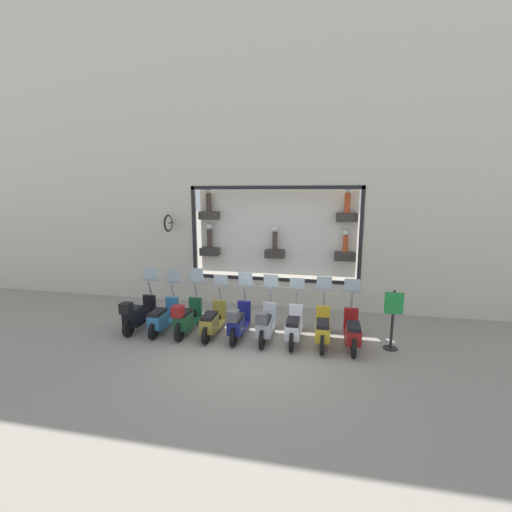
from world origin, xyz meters
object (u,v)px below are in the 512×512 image
at_px(scooter_red_0, 352,331).
at_px(scooter_navy_4, 238,322).
at_px(scooter_green_6, 186,317).
at_px(shop_sign_post, 393,318).
at_px(scooter_yellow_1, 323,329).
at_px(scooter_teal_7, 163,317).
at_px(scooter_silver_3, 265,324).
at_px(scooter_white_2, 294,327).
at_px(scooter_olive_5, 213,321).
at_px(scooter_black_8, 138,314).

xyz_separation_m(scooter_red_0, scooter_navy_4, (-0.06, 2.99, 0.05)).
relative_size(scooter_green_6, shop_sign_post, 1.17).
height_order(scooter_yellow_1, scooter_navy_4, scooter_navy_4).
height_order(scooter_green_6, shop_sign_post, scooter_green_6).
distance_m(scooter_green_6, scooter_teal_7, 0.75).
bearing_deg(scooter_teal_7, scooter_yellow_1, -89.94).
distance_m(scooter_red_0, scooter_silver_3, 2.25).
xyz_separation_m(scooter_silver_3, scooter_teal_7, (0.06, 2.99, -0.06)).
height_order(scooter_yellow_1, scooter_white_2, scooter_yellow_1).
height_order(scooter_yellow_1, scooter_olive_5, scooter_yellow_1).
bearing_deg(scooter_red_0, scooter_black_8, 90.57).
height_order(scooter_olive_5, scooter_teal_7, scooter_teal_7).
bearing_deg(scooter_green_6, scooter_silver_3, -90.13).
bearing_deg(shop_sign_post, scooter_olive_5, 91.17).
xyz_separation_m(scooter_olive_5, scooter_black_8, (-0.06, 2.24, 0.05)).
relative_size(scooter_red_0, scooter_silver_3, 1.00).
xyz_separation_m(scooter_navy_4, scooter_teal_7, (0.06, 2.24, -0.06)).
height_order(scooter_red_0, scooter_white_2, scooter_red_0).
bearing_deg(scooter_olive_5, scooter_navy_4, -94.18).
distance_m(scooter_white_2, scooter_navy_4, 1.50).
distance_m(scooter_white_2, scooter_olive_5, 2.24).
relative_size(scooter_black_8, shop_sign_post, 1.17).
bearing_deg(scooter_green_6, scooter_yellow_1, -89.15).
bearing_deg(scooter_white_2, scooter_red_0, -89.98).
bearing_deg(scooter_olive_5, scooter_red_0, -89.94).
xyz_separation_m(scooter_red_0, scooter_green_6, (-0.05, 4.49, 0.06)).
distance_m(scooter_white_2, scooter_green_6, 2.99).
xyz_separation_m(scooter_red_0, scooter_silver_3, (-0.06, 2.24, 0.05)).
distance_m(scooter_yellow_1, shop_sign_post, 1.76).
relative_size(scooter_silver_3, shop_sign_post, 1.17).
bearing_deg(scooter_navy_4, scooter_teal_7, 88.57).
bearing_deg(scooter_navy_4, scooter_yellow_1, -88.45).
bearing_deg(scooter_red_0, scooter_olive_5, 90.06).
xyz_separation_m(scooter_green_6, scooter_teal_7, (0.05, 0.75, -0.07)).
distance_m(scooter_teal_7, shop_sign_post, 6.21).
xyz_separation_m(scooter_white_2, scooter_green_6, (-0.05, 2.99, 0.05)).
bearing_deg(scooter_yellow_1, scooter_green_6, 90.85).
bearing_deg(scooter_white_2, scooter_teal_7, 90.03).
distance_m(scooter_silver_3, shop_sign_post, 3.23).
relative_size(scooter_red_0, scooter_yellow_1, 1.00).
distance_m(scooter_yellow_1, scooter_navy_4, 2.25).
bearing_deg(scooter_yellow_1, scooter_red_0, -90.17).
height_order(scooter_silver_3, scooter_green_6, scooter_green_6).
bearing_deg(scooter_olive_5, scooter_teal_7, 89.95).
bearing_deg(scooter_navy_4, scooter_green_6, 89.82).
xyz_separation_m(scooter_silver_3, scooter_black_8, (-0.00, 3.74, -0.00)).
bearing_deg(scooter_yellow_1, scooter_navy_4, 91.55).
bearing_deg(scooter_red_0, scooter_white_2, 90.02).
distance_m(scooter_yellow_1, scooter_black_8, 5.24).
bearing_deg(scooter_silver_3, scooter_red_0, -88.50).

